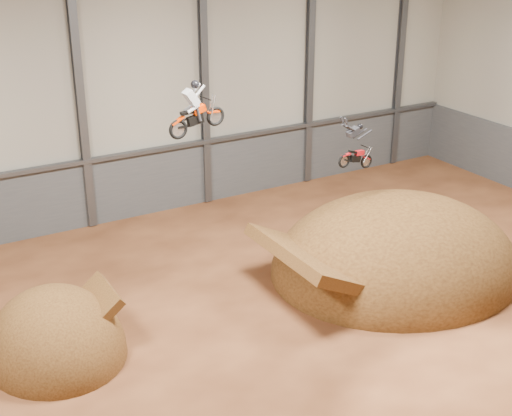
# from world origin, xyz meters

# --- Properties ---
(floor) EXTENTS (40.00, 40.00, 0.00)m
(floor) POSITION_xyz_m (0.00, 0.00, 0.00)
(floor) COLOR #4F2815
(floor) RESTS_ON ground
(back_wall) EXTENTS (40.00, 0.10, 14.00)m
(back_wall) POSITION_xyz_m (0.00, 15.00, 7.00)
(back_wall) COLOR #A5A192
(back_wall) RESTS_ON ground
(lower_band_back) EXTENTS (39.80, 0.18, 3.50)m
(lower_band_back) POSITION_xyz_m (0.00, 14.90, 1.75)
(lower_band_back) COLOR #4C4F53
(lower_band_back) RESTS_ON ground
(steel_rail) EXTENTS (39.80, 0.35, 0.20)m
(steel_rail) POSITION_xyz_m (0.00, 14.75, 3.55)
(steel_rail) COLOR #47494F
(steel_rail) RESTS_ON lower_band_back
(steel_column_2) EXTENTS (0.40, 0.36, 13.90)m
(steel_column_2) POSITION_xyz_m (-3.33, 14.80, 7.00)
(steel_column_2) COLOR #47494F
(steel_column_2) RESTS_ON ground
(steel_column_3) EXTENTS (0.40, 0.36, 13.90)m
(steel_column_3) POSITION_xyz_m (3.33, 14.80, 7.00)
(steel_column_3) COLOR #47494F
(steel_column_3) RESTS_ON ground
(steel_column_4) EXTENTS (0.40, 0.36, 13.90)m
(steel_column_4) POSITION_xyz_m (10.00, 14.80, 7.00)
(steel_column_4) COLOR #47494F
(steel_column_4) RESTS_ON ground
(steel_column_5) EXTENTS (0.40, 0.36, 13.90)m
(steel_column_5) POSITION_xyz_m (16.67, 14.80, 7.00)
(steel_column_5) COLOR #47494F
(steel_column_5) RESTS_ON ground
(takeoff_ramp) EXTENTS (5.03, 5.81, 5.03)m
(takeoff_ramp) POSITION_xyz_m (-8.12, 4.18, 0.00)
(takeoff_ramp) COLOR #3F250F
(takeoff_ramp) RESTS_ON ground
(landing_ramp) EXTENTS (11.67, 10.32, 6.73)m
(landing_ramp) POSITION_xyz_m (7.03, 3.11, 0.00)
(landing_ramp) COLOR #3F250F
(landing_ramp) RESTS_ON ground
(fmx_rider_a) EXTENTS (2.73, 1.09, 2.49)m
(fmx_rider_a) POSITION_xyz_m (-1.77, 4.83, 8.45)
(fmx_rider_a) COLOR red
(fmx_rider_b) EXTENTS (2.98, 0.94, 2.66)m
(fmx_rider_b) POSITION_xyz_m (5.33, 4.33, 5.93)
(fmx_rider_b) COLOR red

